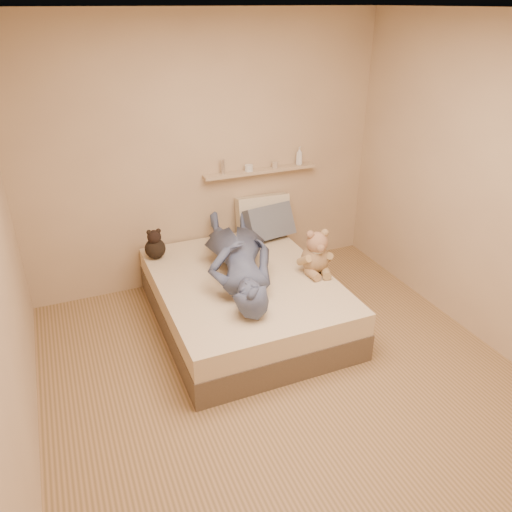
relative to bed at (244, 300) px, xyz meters
name	(u,v)px	position (x,y,z in m)	size (l,w,h in m)	color
room	(294,230)	(0.00, -0.93, 1.08)	(3.80, 3.80, 3.80)	#9F7952
bed	(244,300)	(0.00, 0.00, 0.00)	(1.50, 1.90, 0.45)	brown
game_console	(253,296)	(-0.15, -0.56, 0.39)	(0.19, 0.09, 0.06)	silver
teddy_bear	(316,255)	(0.63, -0.15, 0.40)	(0.34, 0.34, 0.42)	#926E50
dark_plush	(155,246)	(-0.63, 0.68, 0.36)	(0.20, 0.20, 0.30)	black
pillow_cream	(263,215)	(0.55, 0.83, 0.43)	(0.55, 0.16, 0.40)	beige
pillow_grey	(269,222)	(0.56, 0.69, 0.40)	(0.50, 0.14, 0.34)	#565A69
person	(238,256)	(-0.03, 0.07, 0.42)	(0.58, 1.59, 0.38)	#46516E
wall_shelf	(261,171)	(0.55, 0.91, 0.88)	(1.20, 0.12, 0.03)	tan
shelf_bottles	(277,161)	(0.73, 0.91, 0.96)	(0.90, 0.10, 0.19)	silver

